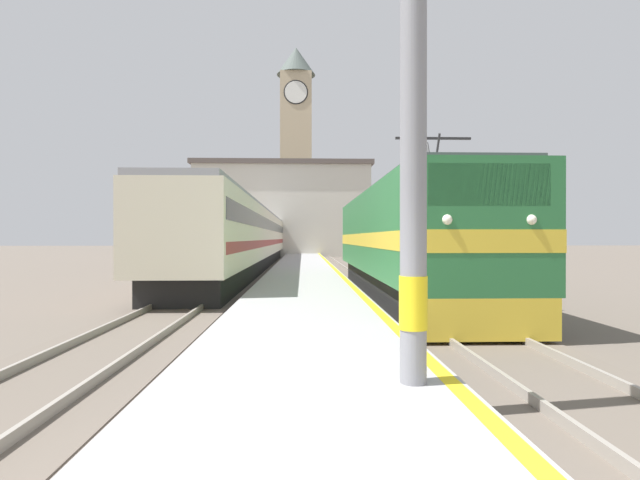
# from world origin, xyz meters

# --- Properties ---
(ground_plane) EXTENTS (200.00, 200.00, 0.00)m
(ground_plane) POSITION_xyz_m (0.00, 30.00, 0.00)
(ground_plane) COLOR #60564C
(platform) EXTENTS (3.52, 140.00, 0.41)m
(platform) POSITION_xyz_m (0.00, 25.00, 0.20)
(platform) COLOR #999999
(platform) RESTS_ON ground
(rail_track_near) EXTENTS (2.83, 140.00, 0.16)m
(rail_track_near) POSITION_xyz_m (3.42, 25.00, 0.03)
(rail_track_near) COLOR #60564C
(rail_track_near) RESTS_ON ground
(rail_track_far) EXTENTS (2.84, 140.00, 0.16)m
(rail_track_far) POSITION_xyz_m (-3.62, 25.00, 0.03)
(rail_track_far) COLOR #60564C
(rail_track_far) RESTS_ON ground
(locomotive_train) EXTENTS (2.92, 16.26, 4.73)m
(locomotive_train) POSITION_xyz_m (3.42, 14.22, 1.92)
(locomotive_train) COLOR black
(locomotive_train) RESTS_ON ground
(passenger_train) EXTENTS (2.92, 40.05, 3.90)m
(passenger_train) POSITION_xyz_m (-3.62, 30.37, 2.10)
(passenger_train) COLOR black
(passenger_train) RESTS_ON ground
(catenary_mast) EXTENTS (2.56, 0.32, 7.54)m
(catenary_mast) POSITION_xyz_m (1.24, 2.54, 4.11)
(catenary_mast) COLOR gray
(catenary_mast) RESTS_ON platform
(clock_tower) EXTENTS (5.31, 5.31, 28.38)m
(clock_tower) POSITION_xyz_m (-0.99, 66.02, 15.07)
(clock_tower) COLOR tan
(clock_tower) RESTS_ON ground
(station_building) EXTENTS (19.34, 7.68, 10.29)m
(station_building) POSITION_xyz_m (-2.26, 52.50, 5.17)
(station_building) COLOR beige
(station_building) RESTS_ON ground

